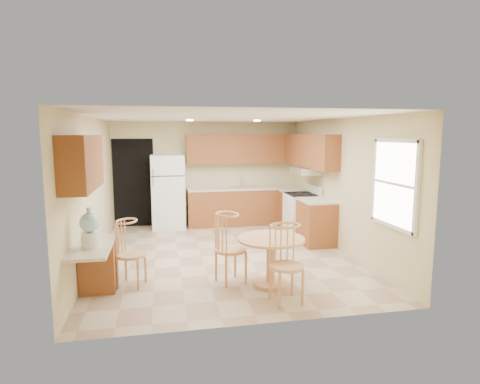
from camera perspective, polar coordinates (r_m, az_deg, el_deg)
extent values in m
plane|color=tan|center=(7.48, -2.32, -8.95)|extent=(5.50, 5.50, 0.00)
cube|color=white|center=(7.15, -2.44, 10.56)|extent=(4.50, 5.50, 0.02)
cube|color=beige|center=(9.92, -4.77, 2.68)|extent=(4.50, 0.02, 2.50)
cube|color=beige|center=(4.54, 2.84, -4.00)|extent=(4.50, 0.02, 2.50)
cube|color=beige|center=(7.22, -20.31, 0.09)|extent=(0.02, 5.50, 2.50)
cube|color=beige|center=(7.86, 14.06, 0.99)|extent=(0.02, 5.50, 2.50)
cube|color=black|center=(9.89, -14.88, 1.25)|extent=(0.90, 0.02, 2.10)
cube|color=brown|center=(9.87, 0.54, -2.10)|extent=(2.75, 0.60, 0.87)
cube|color=beige|center=(9.80, 0.54, 0.52)|extent=(2.75, 0.63, 0.04)
cube|color=brown|center=(9.58, 7.57, -2.49)|extent=(0.60, 0.59, 0.87)
cube|color=beige|center=(9.51, 7.63, 0.21)|extent=(0.63, 0.59, 0.04)
cube|color=brown|center=(8.24, 10.79, -4.33)|extent=(0.60, 0.80, 0.87)
cube|color=beige|center=(8.16, 10.88, -1.21)|extent=(0.63, 0.80, 0.04)
cube|color=brown|center=(9.85, 0.39, 6.17)|extent=(2.75, 0.33, 0.70)
cube|color=brown|center=(8.86, 9.91, 5.81)|extent=(0.33, 2.42, 0.70)
cube|color=brown|center=(5.57, -21.56, 3.94)|extent=(0.33, 1.40, 0.70)
cube|color=silver|center=(9.79, 0.40, 0.64)|extent=(0.78, 0.44, 0.01)
cube|color=silver|center=(8.83, 9.39, 3.01)|extent=(0.50, 0.76, 0.14)
cube|color=brown|center=(6.11, -19.53, -9.90)|extent=(0.48, 0.42, 0.72)
cube|color=beige|center=(5.64, -20.29, -7.32)|extent=(0.50, 1.20, 0.04)
cube|color=white|center=(6.21, 21.18, 1.10)|extent=(0.05, 1.00, 1.20)
cube|color=white|center=(6.16, 21.41, 6.83)|extent=(0.05, 1.10, 0.06)
cube|color=white|center=(6.30, 20.81, -4.50)|extent=(0.05, 1.10, 0.06)
cube|color=white|center=(5.76, 23.88, 0.44)|extent=(0.05, 0.06, 1.28)
cube|color=white|center=(6.65, 18.69, 1.68)|extent=(0.05, 0.06, 1.28)
cylinder|color=white|center=(8.28, -7.18, 10.09)|extent=(0.14, 0.14, 0.02)
cylinder|color=white|center=(8.50, 2.44, 10.10)|extent=(0.14, 0.14, 0.02)
cube|color=white|center=(9.56, -10.18, 0.04)|extent=(0.76, 0.71, 1.73)
cube|color=black|center=(9.15, -10.21, 2.24)|extent=(0.75, 0.01, 0.02)
cube|color=silver|center=(9.15, -12.21, 1.55)|extent=(0.03, 0.03, 0.18)
cube|color=silver|center=(9.13, -12.24, 2.81)|extent=(0.03, 0.03, 0.14)
cube|color=white|center=(8.94, 8.77, -3.19)|extent=(0.65, 0.76, 0.90)
cube|color=black|center=(8.86, 8.83, -0.31)|extent=(0.64, 0.75, 0.02)
cube|color=white|center=(8.95, 10.53, 0.35)|extent=(0.06, 0.76, 0.18)
cylinder|color=tan|center=(6.07, 4.36, -12.86)|extent=(0.53, 0.53, 0.06)
cylinder|color=tan|center=(5.96, 4.39, -9.96)|extent=(0.13, 0.13, 0.65)
cylinder|color=tan|center=(5.86, 4.43, -6.69)|extent=(0.98, 0.98, 0.04)
cylinder|color=tan|center=(6.04, -1.32, -8.27)|extent=(0.46, 0.46, 0.04)
cylinder|color=tan|center=(6.24, -3.10, -10.10)|extent=(0.04, 0.04, 0.50)
cylinder|color=tan|center=(6.29, -0.07, -9.93)|extent=(0.04, 0.04, 0.50)
cylinder|color=tan|center=(5.93, -2.65, -11.09)|extent=(0.04, 0.04, 0.50)
cylinder|color=tan|center=(5.99, 0.54, -10.90)|extent=(0.04, 0.04, 0.50)
cylinder|color=tan|center=(5.39, 6.63, -10.46)|extent=(0.46, 0.46, 0.04)
cylinder|color=tan|center=(5.58, 4.44, -12.45)|extent=(0.04, 0.04, 0.49)
cylinder|color=tan|center=(5.67, 7.68, -12.15)|extent=(0.04, 0.04, 0.49)
cylinder|color=tan|center=(5.29, 5.40, -13.66)|extent=(0.04, 0.04, 0.49)
cylinder|color=tan|center=(5.38, 8.81, -13.31)|extent=(0.04, 0.04, 0.49)
cylinder|color=tan|center=(6.14, -15.21, -8.66)|extent=(0.43, 0.43, 0.04)
cylinder|color=tan|center=(6.37, -16.42, -10.25)|extent=(0.04, 0.04, 0.46)
cylinder|color=tan|center=(6.34, -13.64, -10.21)|extent=(0.04, 0.04, 0.46)
cylinder|color=tan|center=(6.08, -16.69, -11.16)|extent=(0.04, 0.04, 0.46)
cylinder|color=tan|center=(6.05, -13.77, -11.12)|extent=(0.04, 0.04, 0.46)
cylinder|color=white|center=(5.52, -20.50, -6.37)|extent=(0.23, 0.23, 0.20)
sphere|color=#9CD7F1|center=(5.47, -20.62, -4.09)|extent=(0.25, 0.25, 0.25)
cylinder|color=#9CD7F1|center=(5.44, -20.70, -2.42)|extent=(0.06, 0.06, 0.07)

